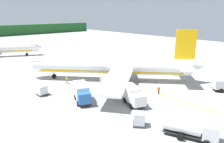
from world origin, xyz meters
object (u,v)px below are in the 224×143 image
object	(u,v)px
cargo_container_near	(139,119)
cargo_container_mid	(42,90)
service_truck_pushback	(82,92)
crew_loader_left	(159,90)
service_truck_catering	(192,128)
service_truck_baggage	(224,86)
service_truck_fuel	(133,95)
airliner_foreground	(113,66)
crew_marshaller	(67,79)

from	to	relation	value
cargo_container_near	cargo_container_mid	xyz separation A→B (m)	(-5.08, 19.98, -0.04)
service_truck_pushback	cargo_container_near	size ratio (longest dim) A/B	2.89
cargo_container_mid	crew_loader_left	size ratio (longest dim) A/B	1.25
service_truck_catering	service_truck_pushback	size ratio (longest dim) A/B	0.98
service_truck_baggage	service_truck_catering	bearing A→B (deg)	-168.91
service_truck_fuel	crew_loader_left	bearing A→B (deg)	-3.67
service_truck_baggage	crew_loader_left	bearing A→B (deg)	145.32
airliner_foreground	service_truck_pushback	bearing A→B (deg)	-157.36
airliner_foreground	crew_loader_left	bearing A→B (deg)	-87.53
service_truck_catering	crew_loader_left	xyz separation A→B (m)	(9.39, 11.70, -0.45)
service_truck_fuel	service_truck_baggage	bearing A→B (deg)	-24.19
cargo_container_mid	service_truck_baggage	bearing A→B (deg)	-38.65
service_truck_baggage	crew_marshaller	size ratio (longest dim) A/B	3.76
airliner_foreground	cargo_container_mid	size ratio (longest dim) A/B	16.47
crew_loader_left	service_truck_fuel	bearing A→B (deg)	176.33
airliner_foreground	cargo_container_mid	world-z (taller)	airliner_foreground
service_truck_fuel	service_truck_catering	xyz separation A→B (m)	(-2.40, -12.15, -0.22)
airliner_foreground	service_truck_baggage	bearing A→B (deg)	-60.16
airliner_foreground	crew_marshaller	world-z (taller)	airliner_foreground
cargo_container_mid	service_truck_fuel	bearing A→B (deg)	-55.17
service_truck_catering	crew_marshaller	distance (m)	29.45
service_truck_fuel	service_truck_baggage	xyz separation A→B (m)	(18.09, -8.13, -0.44)
crew_marshaller	crew_loader_left	world-z (taller)	crew_loader_left
service_truck_pushback	crew_marshaller	world-z (taller)	service_truck_pushback
airliner_foreground	service_truck_catering	bearing A→B (deg)	-109.99
service_truck_fuel	cargo_container_mid	distance (m)	17.43
service_truck_catering	service_truck_pushback	distance (m)	19.53
service_truck_pushback	cargo_container_near	distance (m)	12.83
service_truck_pushback	crew_loader_left	xyz separation A→B (m)	(12.71, -7.55, -0.65)
cargo_container_near	crew_loader_left	xyz separation A→B (m)	(11.86, 5.23, -0.04)
service_truck_catering	service_truck_baggage	bearing A→B (deg)	11.09
cargo_container_mid	crew_marshaller	world-z (taller)	cargo_container_mid
service_truck_fuel	service_truck_baggage	distance (m)	19.84
service_truck_baggage	cargo_container_near	distance (m)	23.09
airliner_foreground	cargo_container_near	world-z (taller)	airliner_foreground
service_truck_baggage	service_truck_fuel	bearing A→B (deg)	155.81
service_truck_baggage	crew_loader_left	distance (m)	13.50
service_truck_pushback	crew_marshaller	distance (m)	10.62
service_truck_fuel	service_truck_pushback	size ratio (longest dim) A/B	0.89
service_truck_fuel	cargo_container_near	bearing A→B (deg)	-130.57
service_truck_fuel	crew_marshaller	size ratio (longest dim) A/B	3.85
service_truck_baggage	crew_marshaller	distance (m)	32.93
service_truck_fuel	service_truck_catering	world-z (taller)	service_truck_fuel
service_truck_baggage	service_truck_pushback	distance (m)	28.27
cargo_container_near	service_truck_baggage	bearing A→B (deg)	-6.08
crew_marshaller	service_truck_baggage	bearing A→B (deg)	-50.54
crew_loader_left	cargo_container_near	bearing A→B (deg)	-156.18
service_truck_pushback	airliner_foreground	bearing A→B (deg)	22.64
service_truck_pushback	crew_marshaller	bearing A→B (deg)	74.20
service_truck_pushback	cargo_container_mid	bearing A→B (deg)	120.45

